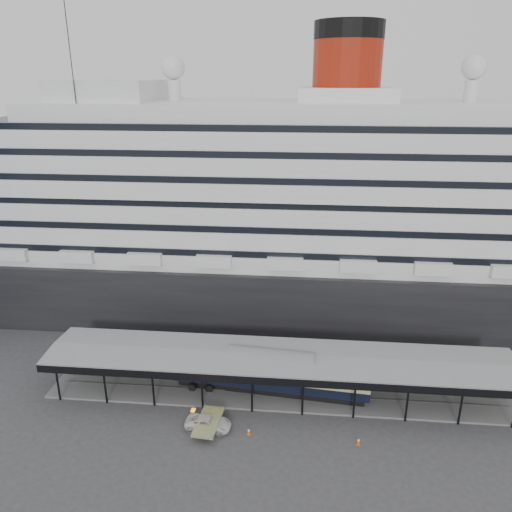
# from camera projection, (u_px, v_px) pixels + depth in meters

# --- Properties ---
(ground) EXTENTS (200.00, 200.00, 0.00)m
(ground) POSITION_uv_depth(u_px,v_px,m) (276.00, 418.00, 56.54)
(ground) COLOR #353537
(ground) RESTS_ON ground
(cruise_ship) EXTENTS (130.00, 30.00, 43.90)m
(cruise_ship) POSITION_uv_depth(u_px,v_px,m) (290.00, 196.00, 80.21)
(cruise_ship) COLOR black
(cruise_ship) RESTS_ON ground
(platform_canopy) EXTENTS (56.00, 9.18, 5.30)m
(platform_canopy) POSITION_uv_depth(u_px,v_px,m) (279.00, 375.00, 60.41)
(platform_canopy) COLOR slate
(platform_canopy) RESTS_ON ground
(port_truck) EXTENTS (5.25, 2.78, 1.41)m
(port_truck) POSITION_uv_depth(u_px,v_px,m) (208.00, 423.00, 54.61)
(port_truck) COLOR silver
(port_truck) RESTS_ON ground
(pullman_carriage) EXTENTS (23.94, 5.36, 23.32)m
(pullman_carriage) POSITION_uv_depth(u_px,v_px,m) (270.00, 372.00, 60.35)
(pullman_carriage) COLOR black
(pullman_carriage) RESTS_ON ground
(traffic_cone_left) EXTENTS (0.57, 0.57, 0.85)m
(traffic_cone_left) POSITION_uv_depth(u_px,v_px,m) (206.00, 425.00, 54.78)
(traffic_cone_left) COLOR #FA4D0D
(traffic_cone_left) RESTS_ON ground
(traffic_cone_mid) EXTENTS (0.54, 0.54, 0.81)m
(traffic_cone_mid) POSITION_uv_depth(u_px,v_px,m) (249.00, 431.00, 53.82)
(traffic_cone_mid) COLOR #F4570D
(traffic_cone_mid) RESTS_ON ground
(traffic_cone_right) EXTENTS (0.54, 0.54, 0.84)m
(traffic_cone_right) POSITION_uv_depth(u_px,v_px,m) (358.00, 441.00, 52.34)
(traffic_cone_right) COLOR #E24B0C
(traffic_cone_right) RESTS_ON ground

